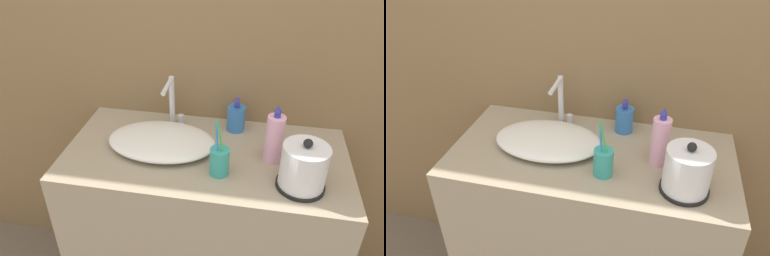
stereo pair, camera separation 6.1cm
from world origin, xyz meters
The scene contains 8 objects.
wall_back centered at (0.00, 0.52, 1.30)m, with size 6.00×0.04×2.60m.
vanity_counter centered at (0.00, 0.25, 0.42)m, with size 1.02×0.50×0.85m.
sink_basin centered at (-0.16, 0.26, 0.87)m, with size 0.40×0.27×0.05m.
faucet centered at (-0.16, 0.42, 0.96)m, with size 0.06×0.14×0.20m.
electric_kettle centered at (0.33, 0.13, 0.92)m, with size 0.16×0.16×0.18m.
toothbrush_cup centered at (0.06, 0.14, 0.90)m, with size 0.07×0.07×0.21m.
lotion_bottle centered at (0.09, 0.43, 0.90)m, with size 0.07×0.07×0.14m.
shampoo_bottle centered at (0.24, 0.25, 0.94)m, with size 0.06×0.06×0.22m.
Camera 1 is at (0.15, -0.84, 1.64)m, focal length 35.00 mm.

